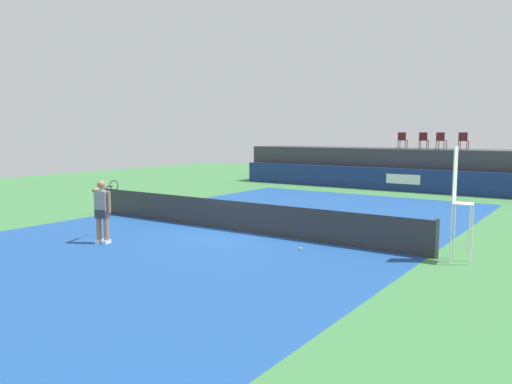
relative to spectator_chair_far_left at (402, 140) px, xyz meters
The scene contains 14 objects.
ground_plane 12.41m from the spectator_chair_far_left, 90.89° to the right, with size 48.00×48.00×0.00m, color #3D7A42.
court_inner 15.35m from the spectator_chair_far_left, 90.71° to the right, with size 12.00×22.00×0.00m, color #1C478C.
sponsor_wall 2.65m from the spectator_chair_far_left, 96.54° to the right, with size 18.00×0.22×1.20m.
spectator_platform 1.62m from the spectator_chair_far_left, 134.76° to the left, with size 18.00×2.80×2.20m, color #38383D.
spectator_chair_far_left is the anchor object (origin of this frame).
spectator_chair_left 1.12m from the spectator_chair_far_left, ahead, with size 0.47×0.47×0.89m.
spectator_chair_center 2.11m from the spectator_chair_far_left, ahead, with size 0.47×0.47×0.89m.
spectator_chair_right 3.21m from the spectator_chair_far_left, ahead, with size 0.44×0.44×0.89m.
umpire_chair 16.48m from the spectator_chair_far_left, 66.85° to the right, with size 0.47×0.47×2.76m.
tennis_net 15.27m from the spectator_chair_far_left, 90.71° to the right, with size 12.40×0.02×0.95m, color #2D2D2D.
net_post_near 16.55m from the spectator_chair_far_left, 112.92° to the right, with size 0.10×0.10×1.00m, color #4C4C51.
net_post_far 16.41m from the spectator_chair_far_left, 68.30° to the right, with size 0.10×0.10×1.00m, color #4C4C51.
tennis_player 18.84m from the spectator_chair_far_left, 96.69° to the right, with size 0.94×1.10×1.77m.
tennis_ball 16.67m from the spectator_chair_far_left, 80.22° to the right, with size 0.07×0.07×0.07m, color #D8EA33.
Camera 1 is at (9.45, -12.52, 3.10)m, focal length 35.37 mm.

